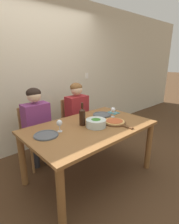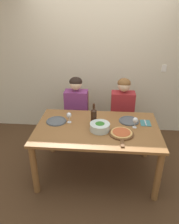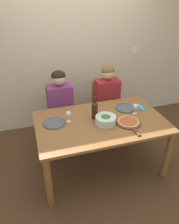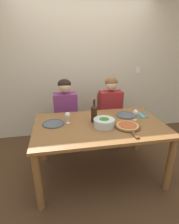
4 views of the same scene
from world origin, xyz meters
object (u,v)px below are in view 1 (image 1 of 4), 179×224
(dinner_plate_right, at_px, (102,115))
(fork_on_napkin, at_px, (113,113))
(chair_right, at_px, (74,122))
(dinner_plate_left, at_px, (46,135))
(chair_left, at_px, (35,133))
(person_man, at_px, (78,110))
(wine_glass_left, at_px, (59,123))
(wine_glass_right, at_px, (113,110))
(broccoli_bowl, at_px, (96,123))
(wine_bottle, at_px, (82,116))
(person_woman, at_px, (37,120))
(pizza_on_board, at_px, (115,122))

(dinner_plate_right, distance_m, fork_on_napkin, 0.23)
(chair_right, bearing_deg, dinner_plate_left, -142.27)
(chair_left, relative_size, person_man, 0.74)
(person_man, bearing_deg, dinner_plate_right, -83.68)
(wine_glass_left, bearing_deg, wine_glass_right, -4.47)
(broccoli_bowl, relative_size, wine_glass_left, 1.74)
(wine_bottle, height_order, wine_glass_right, wine_bottle)
(person_man, height_order, wine_bottle, person_man)
(wine_glass_right, distance_m, fork_on_napkin, 0.23)
(dinner_plate_left, xyz_separation_m, fork_on_napkin, (1.25, 0.06, -0.01))
(person_woman, bearing_deg, chair_right, 8.19)
(wine_glass_left, xyz_separation_m, fork_on_napkin, (1.06, 0.06, -0.10))
(pizza_on_board, relative_size, fork_on_napkin, 2.53)
(wine_glass_right, xyz_separation_m, fork_on_napkin, (0.16, 0.13, -0.10))
(dinner_plate_left, height_order, dinner_plate_right, same)
(person_man, bearing_deg, pizza_on_board, -93.99)
(broccoli_bowl, bearing_deg, person_woman, 117.57)
(chair_left, height_order, wine_bottle, wine_bottle)
(person_woman, bearing_deg, fork_on_napkin, -28.65)
(chair_right, relative_size, wine_bottle, 2.97)
(dinner_plate_right, xyz_separation_m, wine_glass_right, (0.06, -0.17, 0.10))
(wine_bottle, bearing_deg, person_man, 56.41)
(person_man, bearing_deg, broccoli_bowl, -112.68)
(person_man, distance_m, dinner_plate_left, 1.15)
(chair_left, distance_m, pizza_on_board, 1.27)
(person_man, relative_size, dinner_plate_right, 4.28)
(dinner_plate_left, xyz_separation_m, dinner_plate_right, (1.02, 0.10, 0.00))
(person_man, distance_m, wine_glass_right, 0.73)
(dinner_plate_left, xyz_separation_m, pizza_on_board, (0.90, -0.27, 0.01))
(fork_on_napkin, bearing_deg, chair_right, 112.54)
(chair_right, bearing_deg, wine_glass_right, -81.52)
(chair_right, height_order, dinner_plate_right, chair_right)
(wine_bottle, xyz_separation_m, dinner_plate_right, (0.49, 0.12, -0.11))
(dinner_plate_right, xyz_separation_m, fork_on_napkin, (0.23, -0.04, -0.01))
(wine_bottle, distance_m, dinner_plate_right, 0.52)
(dinner_plate_right, xyz_separation_m, wine_glass_left, (-0.84, -0.10, 0.10))
(chair_right, relative_size, fork_on_napkin, 5.03)
(chair_right, bearing_deg, broccoli_bowl, -110.21)
(wine_bottle, xyz_separation_m, fork_on_napkin, (0.72, 0.08, -0.12))
(chair_right, distance_m, wine_glass_right, 0.91)
(broccoli_bowl, distance_m, wine_glass_left, 0.48)
(broccoli_bowl, distance_m, dinner_plate_right, 0.49)
(person_man, height_order, fork_on_napkin, person_man)
(chair_left, relative_size, person_woman, 0.74)
(wine_bottle, bearing_deg, fork_on_napkin, 6.19)
(broccoli_bowl, bearing_deg, chair_left, 114.70)
(broccoli_bowl, distance_m, wine_glass_right, 0.48)
(chair_left, xyz_separation_m, wine_glass_left, (-0.01, -0.75, 0.38))
(pizza_on_board, height_order, wine_glass_left, wine_glass_left)
(dinner_plate_left, relative_size, dinner_plate_right, 1.00)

